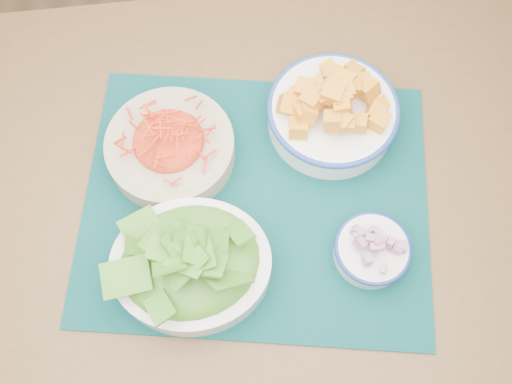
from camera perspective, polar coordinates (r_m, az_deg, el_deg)
The scene contains 6 objects.
table at distance 1.04m, azimuth -3.46°, elevation -2.86°, with size 1.41×1.00×0.75m.
placemat at distance 0.95m, azimuth 0.00°, elevation -0.75°, with size 0.57×0.47×0.00m, color #032A2B.
carrot_bowl at distance 0.96m, azimuth -8.65°, elevation 4.77°, with size 0.26×0.26×0.09m.
squash_bowl at distance 0.98m, azimuth 7.79°, elevation 8.38°, with size 0.25×0.25×0.12m.
lettuce_bowl at distance 0.87m, azimuth -6.59°, elevation -6.93°, with size 0.27×0.24×0.11m.
onion_bowl at distance 0.91m, azimuth 11.56°, elevation -5.63°, with size 0.13×0.13×0.06m.
Camera 1 is at (0.11, -0.07, 1.64)m, focal length 40.00 mm.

